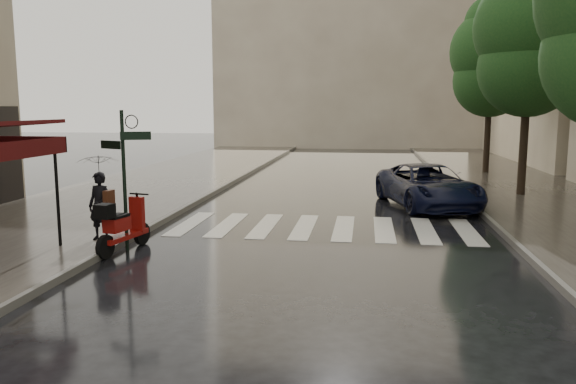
# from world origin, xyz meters

# --- Properties ---
(ground) EXTENTS (120.00, 120.00, 0.00)m
(ground) POSITION_xyz_m (0.00, 0.00, 0.00)
(ground) COLOR black
(ground) RESTS_ON ground
(sidewalk_near) EXTENTS (6.00, 60.00, 0.12)m
(sidewalk_near) POSITION_xyz_m (-4.50, 12.00, 0.06)
(sidewalk_near) COLOR #38332D
(sidewalk_near) RESTS_ON ground
(sidewalk_far) EXTENTS (5.50, 60.00, 0.12)m
(sidewalk_far) POSITION_xyz_m (10.25, 12.00, 0.06)
(sidewalk_far) COLOR #38332D
(sidewalk_far) RESTS_ON ground
(curb_near) EXTENTS (0.12, 60.00, 0.16)m
(curb_near) POSITION_xyz_m (-1.45, 12.00, 0.07)
(curb_near) COLOR #595651
(curb_near) RESTS_ON ground
(curb_far) EXTENTS (0.12, 60.00, 0.16)m
(curb_far) POSITION_xyz_m (7.45, 12.00, 0.07)
(curb_far) COLOR #595651
(curb_far) RESTS_ON ground
(crosswalk) EXTENTS (7.85, 3.20, 0.01)m
(crosswalk) POSITION_xyz_m (2.98, 6.00, 0.01)
(crosswalk) COLOR silver
(crosswalk) RESTS_ON ground
(signpost) EXTENTS (1.17, 0.29, 3.10)m
(signpost) POSITION_xyz_m (-1.19, 3.00, 1.83)
(signpost) COLOR black
(signpost) RESTS_ON ground
(backdrop_building) EXTENTS (22.00, 6.00, 20.00)m
(backdrop_building) POSITION_xyz_m (3.00, 38.00, 10.00)
(backdrop_building) COLOR tan
(backdrop_building) RESTS_ON ground
(tree_mid) EXTENTS (3.80, 3.80, 8.34)m
(tree_mid) POSITION_xyz_m (9.50, 12.00, 5.59)
(tree_mid) COLOR black
(tree_mid) RESTS_ON sidewalk_far
(tree_far) EXTENTS (3.80, 3.80, 8.16)m
(tree_far) POSITION_xyz_m (9.70, 19.00, 5.46)
(tree_far) COLOR black
(tree_far) RESTS_ON sidewalk_far
(pedestrian_with_umbrella) EXTENTS (1.08, 1.10, 2.41)m
(pedestrian_with_umbrella) POSITION_xyz_m (-2.00, 3.41, 1.72)
(pedestrian_with_umbrella) COLOR black
(pedestrian_with_umbrella) RESTS_ON sidewalk_near
(scooter) EXTENTS (0.69, 1.83, 1.22)m
(scooter) POSITION_xyz_m (-1.22, 2.82, 0.56)
(scooter) COLOR black
(scooter) RESTS_ON ground
(parked_car) EXTENTS (3.46, 5.30, 1.36)m
(parked_car) POSITION_xyz_m (6.03, 9.67, 0.68)
(parked_car) COLOR black
(parked_car) RESTS_ON ground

